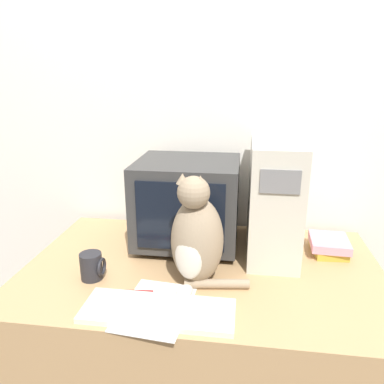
{
  "coord_description": "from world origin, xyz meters",
  "views": [
    {
      "loc": [
        0.14,
        -0.87,
        1.46
      ],
      "look_at": [
        -0.05,
        0.47,
        1.03
      ],
      "focal_mm": 35.0,
      "sensor_mm": 36.0,
      "label": 1
    }
  ],
  "objects_px": {
    "book_stack": "(329,245)",
    "pen": "(130,291)",
    "keyboard": "(158,311)",
    "cat": "(197,238)",
    "mug": "(92,266)",
    "computer_tower": "(273,197)",
    "crt_monitor": "(188,202)"
  },
  "relations": [
    {
      "from": "book_stack",
      "to": "pen",
      "type": "distance_m",
      "value": 0.84
    },
    {
      "from": "keyboard",
      "to": "cat",
      "type": "xyz_separation_m",
      "value": [
        0.09,
        0.2,
        0.16
      ]
    },
    {
      "from": "book_stack",
      "to": "mug",
      "type": "height_order",
      "value": "mug"
    },
    {
      "from": "computer_tower",
      "to": "keyboard",
      "type": "bearing_deg",
      "value": -126.76
    },
    {
      "from": "book_stack",
      "to": "keyboard",
      "type": "bearing_deg",
      "value": -140.51
    },
    {
      "from": "cat",
      "to": "book_stack",
      "type": "height_order",
      "value": "cat"
    },
    {
      "from": "crt_monitor",
      "to": "mug",
      "type": "relative_size",
      "value": 4.26
    },
    {
      "from": "crt_monitor",
      "to": "keyboard",
      "type": "height_order",
      "value": "crt_monitor"
    },
    {
      "from": "cat",
      "to": "mug",
      "type": "xyz_separation_m",
      "value": [
        -0.38,
        -0.03,
        -0.12
      ]
    },
    {
      "from": "book_stack",
      "to": "pen",
      "type": "bearing_deg",
      "value": -151.32
    },
    {
      "from": "crt_monitor",
      "to": "mug",
      "type": "bearing_deg",
      "value": -131.17
    },
    {
      "from": "cat",
      "to": "keyboard",
      "type": "bearing_deg",
      "value": -99.99
    },
    {
      "from": "cat",
      "to": "pen",
      "type": "distance_m",
      "value": 0.29
    },
    {
      "from": "keyboard",
      "to": "pen",
      "type": "relative_size",
      "value": 3.0
    },
    {
      "from": "pen",
      "to": "computer_tower",
      "type": "bearing_deg",
      "value": 38.66
    },
    {
      "from": "keyboard",
      "to": "cat",
      "type": "height_order",
      "value": "cat"
    },
    {
      "from": "keyboard",
      "to": "mug",
      "type": "xyz_separation_m",
      "value": [
        -0.28,
        0.17,
        0.04
      ]
    },
    {
      "from": "keyboard",
      "to": "pen",
      "type": "height_order",
      "value": "keyboard"
    },
    {
      "from": "computer_tower",
      "to": "mug",
      "type": "relative_size",
      "value": 4.71
    },
    {
      "from": "crt_monitor",
      "to": "pen",
      "type": "relative_size",
      "value": 2.67
    },
    {
      "from": "crt_monitor",
      "to": "keyboard",
      "type": "xyz_separation_m",
      "value": [
        -0.02,
        -0.51,
        -0.18
      ]
    },
    {
      "from": "book_stack",
      "to": "mug",
      "type": "relative_size",
      "value": 1.81
    },
    {
      "from": "computer_tower",
      "to": "keyboard",
      "type": "distance_m",
      "value": 0.66
    },
    {
      "from": "keyboard",
      "to": "book_stack",
      "type": "relative_size",
      "value": 2.65
    },
    {
      "from": "computer_tower",
      "to": "book_stack",
      "type": "relative_size",
      "value": 2.61
    },
    {
      "from": "crt_monitor",
      "to": "cat",
      "type": "relative_size",
      "value": 1.05
    },
    {
      "from": "computer_tower",
      "to": "keyboard",
      "type": "xyz_separation_m",
      "value": [
        -0.37,
        -0.5,
        -0.23
      ]
    },
    {
      "from": "keyboard",
      "to": "pen",
      "type": "distance_m",
      "value": 0.16
    },
    {
      "from": "computer_tower",
      "to": "cat",
      "type": "height_order",
      "value": "computer_tower"
    },
    {
      "from": "computer_tower",
      "to": "pen",
      "type": "xyz_separation_m",
      "value": [
        -0.49,
        -0.39,
        -0.23
      ]
    },
    {
      "from": "computer_tower",
      "to": "book_stack",
      "type": "distance_m",
      "value": 0.31
    },
    {
      "from": "crt_monitor",
      "to": "computer_tower",
      "type": "distance_m",
      "value": 0.36
    }
  ]
}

